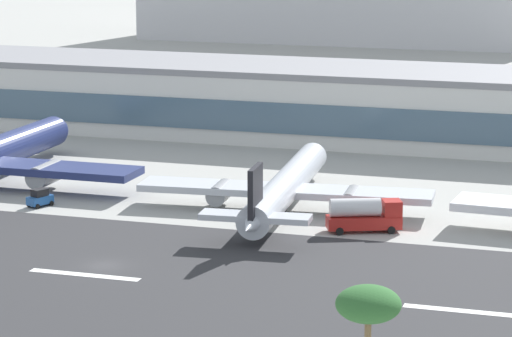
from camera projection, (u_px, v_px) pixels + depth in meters
ground_plane at (104, 266)px, 134.22m from camera, size 1400.00×1400.00×0.00m
runway_strip at (89, 276)px, 130.74m from camera, size 800.00×43.45×0.08m
runway_centreline_dash_4 at (85, 275)px, 130.88m from camera, size 12.00×1.20×0.01m
runway_centreline_dash_5 at (467, 311)px, 119.41m from camera, size 12.00×1.20×0.01m
terminal_building at (360, 104)px, 202.35m from camera, size 215.17×21.84×11.41m
airliner_black_tail_gate_1 at (283, 190)px, 156.29m from camera, size 36.42×42.91×8.96m
service_fuel_truck_0 at (364, 215)px, 147.50m from camera, size 8.85×5.68×3.95m
service_baggage_tug_2 at (40, 198)px, 159.82m from camera, size 2.83×3.57×2.20m
palm_tree_0 at (368, 306)px, 90.87m from camera, size 4.69×4.69×10.91m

